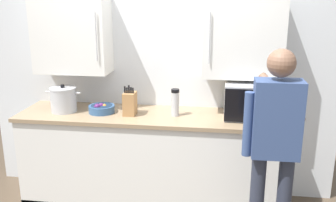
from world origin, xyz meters
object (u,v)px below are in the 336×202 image
(thermos_flask, at_px, (175,102))
(knife_block, at_px, (130,103))
(stock_pot, at_px, (63,99))
(person_figure, at_px, (274,140))
(fruit_bowl, at_px, (102,108))
(microwave_oven, at_px, (249,100))

(thermos_flask, bearing_deg, knife_block, -176.96)
(knife_block, bearing_deg, stock_pot, 179.06)
(thermos_flask, height_order, stock_pot, stock_pot)
(knife_block, height_order, person_figure, person_figure)
(knife_block, relative_size, person_figure, 0.17)
(stock_pot, relative_size, knife_block, 1.20)
(stock_pot, xyz_separation_m, fruit_bowl, (0.37, 0.01, -0.08))
(knife_block, bearing_deg, thermos_flask, 3.04)
(fruit_bowl, bearing_deg, knife_block, -4.57)
(thermos_flask, xyz_separation_m, knife_block, (-0.42, -0.02, -0.02))
(thermos_flask, xyz_separation_m, fruit_bowl, (-0.71, 0.00, -0.09))
(microwave_oven, relative_size, person_figure, 0.29)
(stock_pot, height_order, fruit_bowl, stock_pot)
(fruit_bowl, bearing_deg, thermos_flask, -0.02)
(thermos_flask, height_order, person_figure, person_figure)
(stock_pot, distance_m, person_figure, 2.00)
(microwave_oven, height_order, stock_pot, microwave_oven)
(microwave_oven, relative_size, fruit_bowl, 1.98)
(person_figure, bearing_deg, thermos_flask, 140.26)
(stock_pot, xyz_separation_m, knife_block, (0.66, -0.01, -0.01))
(thermos_flask, xyz_separation_m, person_figure, (0.81, -0.67, -0.06))
(microwave_oven, xyz_separation_m, knife_block, (-1.10, -0.07, -0.05))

